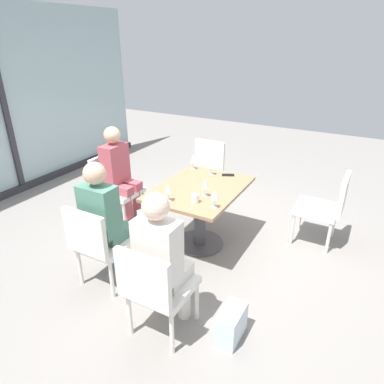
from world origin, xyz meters
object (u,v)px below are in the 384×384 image
chair_far_right (205,169)px  wine_glass_1 (212,164)px  chair_near_window (114,185)px  wine_glass_4 (205,184)px  person_near_window (119,172)px  coffee_cup (195,198)px  chair_far_left (99,241)px  wine_glass_0 (193,159)px  handbag_0 (151,219)px  chair_front_right (326,205)px  person_far_left (105,217)px  handbag_2 (153,269)px  person_side_end (163,257)px  chair_side_end (156,286)px  wine_glass_2 (215,195)px  dining_table_main (200,203)px  handbag_1 (231,324)px  cell_phone_on_table (228,175)px  wine_glass_3 (168,189)px

chair_far_right → wine_glass_1: wine_glass_1 is taller
chair_near_window → wine_glass_4: size_ratio=4.70×
person_near_window → coffee_cup: (-0.35, -1.26, 0.08)m
chair_far_left → wine_glass_0: size_ratio=4.70×
chair_near_window → person_near_window: bearing=-90.0°
handbag_0 → chair_far_left: bearing=-146.1°
handbag_0 → chair_front_right: bearing=-45.9°
person_far_left → handbag_2: bearing=-67.9°
person_side_end → wine_glass_4: (1.06, 0.18, 0.16)m
chair_far_left → wine_glass_0: bearing=-5.8°
chair_side_end → wine_glass_2: size_ratio=4.70×
dining_table_main → wine_glass_4: bearing=-139.9°
person_near_window → person_side_end: same height
wine_glass_0 → handbag_1: bearing=-142.2°
person_far_left → wine_glass_2: 1.05m
coffee_cup → cell_phone_on_table: bearing=-0.0°
chair_far_right → handbag_2: (-1.90, -0.40, -0.36)m
chair_near_window → chair_side_end: same height
handbag_1 → handbag_2: (0.28, 0.95, 0.00)m
person_far_left → handbag_2: person_far_left is taller
wine_glass_3 → wine_glass_4: same height
wine_glass_1 → wine_glass_3: size_ratio=1.00×
wine_glass_4 → handbag_1: (-0.92, -0.72, -0.72)m
chair_side_end → cell_phone_on_table: chair_side_end is taller
chair_near_window → wine_glass_2: wine_glass_2 is taller
handbag_0 → wine_glass_3: bearing=-104.9°
wine_glass_3 → coffee_cup: (0.10, -0.25, -0.09)m
wine_glass_4 → chair_near_window: bearing=82.8°
wine_glass_0 → chair_far_left: bearing=174.2°
dining_table_main → chair_front_right: bearing=-59.8°
dining_table_main → wine_glass_2: bearing=-136.4°
chair_far_right → wine_glass_4: size_ratio=4.70×
dining_table_main → person_far_left: bearing=153.4°
wine_glass_1 → handbag_1: 1.89m
person_near_window → handbag_1: size_ratio=4.20×
coffee_cup → cell_phone_on_table: coffee_cup is taller
chair_far_right → dining_table_main: bearing=-155.7°
chair_far_left → handbag_2: 0.60m
wine_glass_2 → person_near_window: bearing=76.2°
coffee_cup → handbag_2: coffee_cup is taller
wine_glass_0 → cell_phone_on_table: size_ratio=1.28×
chair_far_right → coffee_cup: (-1.44, -0.62, 0.28)m
wine_glass_3 → wine_glass_4: bearing=-44.2°
chair_far_left → chair_near_window: bearing=34.7°
wine_glass_0 → wine_glass_3: size_ratio=1.00×
handbag_1 → chair_far_right: bearing=32.2°
wine_glass_0 → wine_glass_4: bearing=-142.5°
chair_side_end → chair_far_right: (2.44, 0.82, 0.00)m
person_near_window → person_side_end: (-1.24, -1.46, 0.00)m
chair_side_end → wine_glass_3: wine_glass_3 is taller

